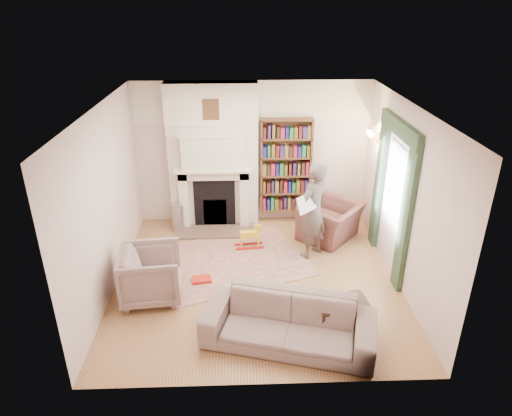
{
  "coord_description": "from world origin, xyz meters",
  "views": [
    {
      "loc": [
        -0.24,
        -6.27,
        4.19
      ],
      "look_at": [
        0.0,
        0.25,
        1.15
      ],
      "focal_mm": 32.0,
      "sensor_mm": 36.0,
      "label": 1
    }
  ],
  "objects_px": {
    "sofa": "(289,322)",
    "man_reading": "(313,211)",
    "bookcase": "(286,166)",
    "armchair_left": "(151,274)",
    "armchair_reading": "(331,222)",
    "rocking_horse": "(249,237)",
    "paraffin_heater": "(178,218)",
    "coffee_table": "(341,315)"
  },
  "relations": [
    {
      "from": "sofa",
      "to": "coffee_table",
      "type": "distance_m",
      "value": 0.79
    },
    {
      "from": "bookcase",
      "to": "rocking_horse",
      "type": "height_order",
      "value": "bookcase"
    },
    {
      "from": "bookcase",
      "to": "rocking_horse",
      "type": "relative_size",
      "value": 3.62
    },
    {
      "from": "bookcase",
      "to": "rocking_horse",
      "type": "bearing_deg",
      "value": -123.78
    },
    {
      "from": "paraffin_heater",
      "to": "armchair_reading",
      "type": "bearing_deg",
      "value": -8.13
    },
    {
      "from": "coffee_table",
      "to": "rocking_horse",
      "type": "distance_m",
      "value": 2.59
    },
    {
      "from": "bookcase",
      "to": "man_reading",
      "type": "height_order",
      "value": "bookcase"
    },
    {
      "from": "armchair_reading",
      "to": "armchair_left",
      "type": "height_order",
      "value": "armchair_left"
    },
    {
      "from": "armchair_left",
      "to": "paraffin_heater",
      "type": "distance_m",
      "value": 2.2
    },
    {
      "from": "armchair_reading",
      "to": "sofa",
      "type": "bearing_deg",
      "value": 20.41
    },
    {
      "from": "armchair_reading",
      "to": "sofa",
      "type": "xyz_separation_m",
      "value": [
        -1.08,
        -2.86,
        -0.02
      ]
    },
    {
      "from": "sofa",
      "to": "man_reading",
      "type": "xyz_separation_m",
      "value": [
        0.63,
        2.26,
        0.54
      ]
    },
    {
      "from": "armchair_reading",
      "to": "paraffin_heater",
      "type": "distance_m",
      "value": 2.95
    },
    {
      "from": "bookcase",
      "to": "paraffin_heater",
      "type": "bearing_deg",
      "value": -169.87
    },
    {
      "from": "armchair_reading",
      "to": "man_reading",
      "type": "height_order",
      "value": "man_reading"
    },
    {
      "from": "bookcase",
      "to": "armchair_reading",
      "type": "height_order",
      "value": "bookcase"
    },
    {
      "from": "armchair_reading",
      "to": "man_reading",
      "type": "relative_size",
      "value": 0.62
    },
    {
      "from": "armchair_left",
      "to": "rocking_horse",
      "type": "relative_size",
      "value": 1.75
    },
    {
      "from": "bookcase",
      "to": "paraffin_heater",
      "type": "distance_m",
      "value": 2.34
    },
    {
      "from": "paraffin_heater",
      "to": "sofa",
      "type": "bearing_deg",
      "value": -60.72
    },
    {
      "from": "man_reading",
      "to": "paraffin_heater",
      "type": "distance_m",
      "value": 2.73
    },
    {
      "from": "armchair_reading",
      "to": "rocking_horse",
      "type": "relative_size",
      "value": 2.08
    },
    {
      "from": "armchair_left",
      "to": "armchair_reading",
      "type": "bearing_deg",
      "value": -65.93
    },
    {
      "from": "bookcase",
      "to": "sofa",
      "type": "xyz_separation_m",
      "value": [
        -0.29,
        -3.65,
        -0.85
      ]
    },
    {
      "from": "coffee_table",
      "to": "man_reading",
      "type": "bearing_deg",
      "value": 84.97
    },
    {
      "from": "rocking_horse",
      "to": "sofa",
      "type": "bearing_deg",
      "value": -86.64
    },
    {
      "from": "bookcase",
      "to": "armchair_left",
      "type": "distance_m",
      "value": 3.5
    },
    {
      "from": "bookcase",
      "to": "coffee_table",
      "type": "xyz_separation_m",
      "value": [
        0.46,
        -3.41,
        -0.95
      ]
    },
    {
      "from": "armchair_left",
      "to": "paraffin_heater",
      "type": "height_order",
      "value": "armchair_left"
    },
    {
      "from": "paraffin_heater",
      "to": "rocking_horse",
      "type": "bearing_deg",
      "value": -28.1
    },
    {
      "from": "armchair_left",
      "to": "rocking_horse",
      "type": "distance_m",
      "value": 2.1
    },
    {
      "from": "armchair_left",
      "to": "man_reading",
      "type": "bearing_deg",
      "value": -71.82
    },
    {
      "from": "armchair_reading",
      "to": "coffee_table",
      "type": "xyz_separation_m",
      "value": [
        -0.33,
        -2.61,
        -0.12
      ]
    },
    {
      "from": "bookcase",
      "to": "man_reading",
      "type": "bearing_deg",
      "value": -76.24
    },
    {
      "from": "bookcase",
      "to": "sofa",
      "type": "bearing_deg",
      "value": -94.54
    },
    {
      "from": "sofa",
      "to": "rocking_horse",
      "type": "distance_m",
      "value": 2.58
    },
    {
      "from": "bookcase",
      "to": "armchair_reading",
      "type": "xyz_separation_m",
      "value": [
        0.79,
        -0.8,
        -0.83
      ]
    },
    {
      "from": "man_reading",
      "to": "coffee_table",
      "type": "relative_size",
      "value": 2.46
    },
    {
      "from": "man_reading",
      "to": "coffee_table",
      "type": "xyz_separation_m",
      "value": [
        0.12,
        -2.01,
        -0.64
      ]
    },
    {
      "from": "sofa",
      "to": "paraffin_heater",
      "type": "xyz_separation_m",
      "value": [
        -1.84,
        3.27,
        -0.05
      ]
    },
    {
      "from": "bookcase",
      "to": "sofa",
      "type": "relative_size",
      "value": 0.83
    },
    {
      "from": "sofa",
      "to": "coffee_table",
      "type": "height_order",
      "value": "sofa"
    }
  ]
}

